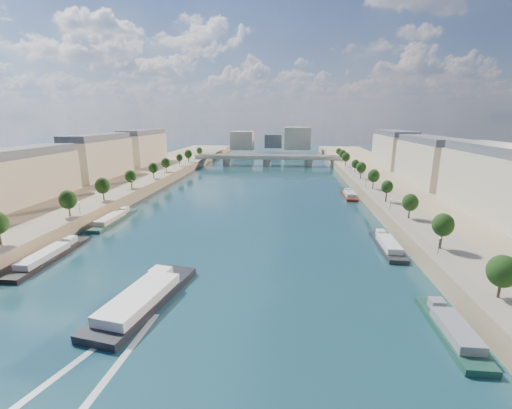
# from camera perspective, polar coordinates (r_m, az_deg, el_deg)

# --- Properties ---
(ground) EXTENTS (700.00, 700.00, 0.00)m
(ground) POSITION_cam_1_polar(r_m,az_deg,el_deg) (140.11, -1.61, -0.77)
(ground) COLOR #0C2735
(ground) RESTS_ON ground
(quay_left) EXTENTS (44.00, 520.00, 5.00)m
(quay_left) POSITION_cam_1_polar(r_m,az_deg,el_deg) (164.53, -27.36, 0.79)
(quay_left) COLOR #9E8460
(quay_left) RESTS_ON ground
(quay_right) EXTENTS (44.00, 520.00, 5.00)m
(quay_right) POSITION_cam_1_polar(r_m,az_deg,el_deg) (149.02, 27.03, -0.44)
(quay_right) COLOR #9E8460
(quay_right) RESTS_ON ground
(pave_left) EXTENTS (14.00, 520.00, 0.10)m
(pave_left) POSITION_cam_1_polar(r_m,az_deg,el_deg) (156.41, -22.84, 1.60)
(pave_left) COLOR gray
(pave_left) RESTS_ON quay_left
(pave_right) EXTENTS (14.00, 520.00, 0.10)m
(pave_right) POSITION_cam_1_polar(r_m,az_deg,el_deg) (143.57, 21.58, 0.67)
(pave_right) COLOR gray
(pave_right) RESTS_ON quay_right
(trees_left) EXTENTS (4.80, 268.80, 8.26)m
(trees_left) POSITION_cam_1_polar(r_m,az_deg,el_deg) (156.21, -22.04, 3.70)
(trees_left) COLOR #382B1E
(trees_left) RESTS_ON ground
(trees_right) EXTENTS (4.80, 268.80, 8.26)m
(trees_right) POSITION_cam_1_polar(r_m,az_deg,el_deg) (151.43, 20.03, 3.57)
(trees_right) COLOR #382B1E
(trees_right) RESTS_ON ground
(lamps_left) EXTENTS (0.36, 200.36, 4.28)m
(lamps_left) POSITION_cam_1_polar(r_m,az_deg,el_deg) (145.15, -23.20, 1.76)
(lamps_left) COLOR black
(lamps_left) RESTS_ON ground
(lamps_right) EXTENTS (0.36, 200.36, 4.28)m
(lamps_right) POSITION_cam_1_polar(r_m,az_deg,el_deg) (146.55, 19.46, 2.21)
(lamps_right) COLOR black
(lamps_right) RESTS_ON ground
(buildings_left) EXTENTS (16.00, 226.00, 23.20)m
(buildings_left) POSITION_cam_1_polar(r_m,az_deg,el_deg) (179.35, -29.35, 6.09)
(buildings_left) COLOR #BFB193
(buildings_left) RESTS_ON ground
(buildings_right) EXTENTS (16.00, 226.00, 23.20)m
(buildings_right) POSITION_cam_1_polar(r_m,az_deg,el_deg) (162.55, 30.36, 5.30)
(buildings_right) COLOR #BFB193
(buildings_right) RESTS_ON ground
(skyline) EXTENTS (79.00, 42.00, 22.00)m
(skyline) POSITION_cam_1_polar(r_m,az_deg,el_deg) (354.69, 3.34, 10.77)
(skyline) COLOR #BFB193
(skyline) RESTS_ON ground
(bridge) EXTENTS (112.00, 12.00, 8.15)m
(bridge) POSITION_cam_1_polar(r_m,az_deg,el_deg) (268.44, 1.87, 7.60)
(bridge) COLOR #C1B79E
(bridge) RESTS_ON ground
(tour_barge) EXTENTS (13.59, 30.75, 4.03)m
(tour_barge) POSITION_cam_1_polar(r_m,az_deg,el_deg) (74.67, -18.16, -14.66)
(tour_barge) COLOR black
(tour_barge) RESTS_ON ground
(wake) EXTENTS (12.12, 26.03, 0.04)m
(wake) POSITION_cam_1_polar(r_m,az_deg,el_deg) (62.97, -24.47, -22.47)
(wake) COLOR silver
(wake) RESTS_ON ground
(moored_barges_left) EXTENTS (5.00, 125.76, 3.60)m
(moored_barges_left) POSITION_cam_1_polar(r_m,az_deg,el_deg) (96.82, -35.89, -10.13)
(moored_barges_left) COLOR #171832
(moored_barges_left) RESTS_ON ground
(moored_barges_right) EXTENTS (5.00, 162.68, 3.60)m
(moored_barges_right) POSITION_cam_1_polar(r_m,az_deg,el_deg) (92.46, 23.39, -9.58)
(moored_barges_right) COLOR black
(moored_barges_right) RESTS_ON ground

